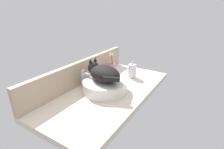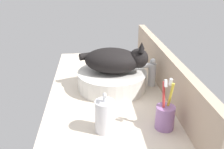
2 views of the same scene
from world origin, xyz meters
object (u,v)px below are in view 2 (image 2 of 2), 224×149
faucet (150,71)px  soap_dispenser (105,116)px  cat (115,60)px  sink_basin (112,80)px  toothbrush_cup (165,116)px

faucet → soap_dispenser: (34.42, -23.45, -1.44)cm
soap_dispenser → faucet: bearing=145.7°
faucet → cat: bearing=-85.2°
sink_basin → faucet: (-1.15, 17.99, 3.20)cm
faucet → soap_dispenser: soap_dispenser is taller
soap_dispenser → toothbrush_cup: bearing=89.6°
sink_basin → faucet: bearing=93.7°
sink_basin → toothbrush_cup: 36.80cm
sink_basin → faucet: size_ratio=2.33×
toothbrush_cup → soap_dispenser: bearing=-90.4°
toothbrush_cup → cat: bearing=-157.0°
sink_basin → faucet: 18.31cm
cat → toothbrush_cup: (33.15, 14.09, -9.26)cm
faucet → sink_basin: bearing=-86.3°
soap_dispenser → cat: bearing=168.4°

